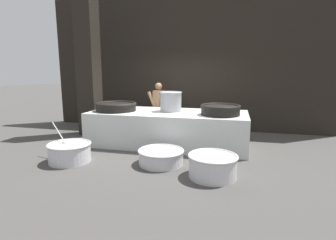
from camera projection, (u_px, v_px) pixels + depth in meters
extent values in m
plane|color=#474442|center=(168.00, 144.00, 6.89)|extent=(60.00, 60.00, 0.00)
cube|color=black|center=(184.00, 62.00, 8.57)|extent=(9.26, 0.24, 4.37)
cube|color=black|center=(88.00, 61.00, 7.69)|extent=(0.55, 0.55, 4.37)
cube|color=silver|center=(168.00, 128.00, 6.81)|extent=(3.99, 1.66, 0.86)
cylinder|color=black|center=(116.00, 107.00, 6.90)|extent=(1.03, 1.03, 0.18)
torus|color=black|center=(116.00, 104.00, 6.88)|extent=(1.07, 1.07, 0.08)
cylinder|color=black|center=(220.00, 111.00, 6.21)|extent=(0.91, 0.91, 0.21)
torus|color=black|center=(220.00, 106.00, 6.20)|extent=(0.95, 0.95, 0.07)
cylinder|color=#9E9EA3|center=(171.00, 102.00, 6.77)|extent=(0.55, 0.55, 0.49)
torus|color=#9E9EA3|center=(171.00, 92.00, 6.73)|extent=(0.59, 0.59, 0.04)
cylinder|color=#8C6647|center=(157.00, 121.00, 8.02)|extent=(0.12, 0.12, 0.76)
cylinder|color=#8C6647|center=(160.00, 121.00, 8.16)|extent=(0.12, 0.12, 0.76)
cube|color=#334C72|center=(159.00, 116.00, 8.06)|extent=(0.23, 0.27, 0.50)
cube|color=#8C6647|center=(159.00, 100.00, 7.97)|extent=(0.25, 0.49, 0.56)
cylinder|color=#8C6647|center=(152.00, 100.00, 7.81)|extent=(0.32, 0.16, 0.52)
cylinder|color=#8C6647|center=(160.00, 99.00, 8.22)|extent=(0.32, 0.16, 0.52)
sphere|color=#8C6647|center=(159.00, 86.00, 7.90)|extent=(0.22, 0.22, 0.22)
cylinder|color=silver|center=(70.00, 153.00, 5.51)|extent=(0.86, 0.86, 0.38)
torus|color=silver|center=(69.00, 144.00, 5.47)|extent=(0.90, 0.90, 0.04)
cylinder|color=tan|center=(69.00, 149.00, 5.49)|extent=(0.75, 0.75, 0.10)
sphere|color=silver|center=(66.00, 144.00, 5.57)|extent=(0.15, 0.15, 0.15)
cylinder|color=silver|center=(59.00, 133.00, 5.73)|extent=(0.52, 0.29, 0.41)
cylinder|color=silver|center=(161.00, 157.00, 5.37)|extent=(0.91, 0.91, 0.28)
torus|color=silver|center=(161.00, 151.00, 5.35)|extent=(0.95, 0.95, 0.05)
cylinder|color=#6B9347|center=(161.00, 154.00, 5.36)|extent=(0.80, 0.80, 0.07)
cylinder|color=silver|center=(213.00, 167.00, 4.69)|extent=(0.86, 0.86, 0.40)
torus|color=silver|center=(213.00, 156.00, 4.65)|extent=(0.90, 0.90, 0.04)
cylinder|color=orange|center=(213.00, 162.00, 4.67)|extent=(0.75, 0.75, 0.10)
cylinder|color=orange|center=(203.00, 158.00, 4.70)|extent=(0.05, 0.05, 0.03)
cylinder|color=orange|center=(199.00, 160.00, 4.58)|extent=(0.06, 0.05, 0.03)
cylinder|color=orange|center=(203.00, 155.00, 4.85)|extent=(0.07, 0.06, 0.04)
cylinder|color=orange|center=(221.00, 162.00, 4.46)|extent=(0.05, 0.05, 0.04)
cylinder|color=orange|center=(222.00, 157.00, 4.73)|extent=(0.04, 0.04, 0.03)
cylinder|color=orange|center=(214.00, 153.00, 4.95)|extent=(0.04, 0.05, 0.04)
cylinder|color=orange|center=(225.00, 157.00, 4.74)|extent=(0.05, 0.05, 0.04)
cylinder|color=orange|center=(203.00, 161.00, 4.53)|extent=(0.05, 0.06, 0.03)
cylinder|color=orange|center=(218.00, 158.00, 4.70)|extent=(0.05, 0.07, 0.03)
cylinder|color=orange|center=(210.00, 161.00, 4.51)|extent=(0.05, 0.05, 0.04)
cylinder|color=orange|center=(200.00, 158.00, 4.65)|extent=(0.06, 0.07, 0.04)
cylinder|color=orange|center=(222.00, 157.00, 4.74)|extent=(0.04, 0.03, 0.03)
cylinder|color=orange|center=(219.00, 156.00, 4.82)|extent=(0.05, 0.06, 0.03)
cylinder|color=orange|center=(203.00, 158.00, 4.67)|extent=(0.04, 0.04, 0.04)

